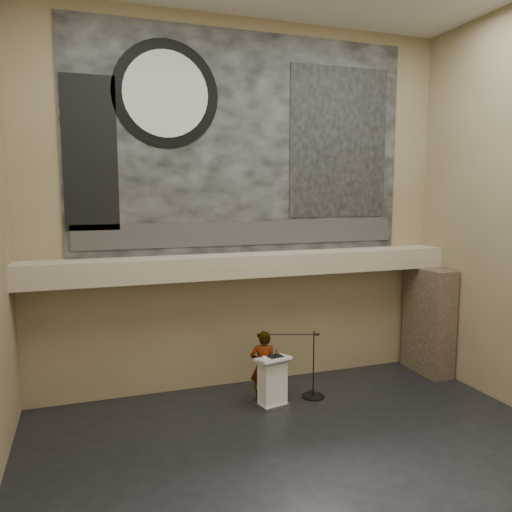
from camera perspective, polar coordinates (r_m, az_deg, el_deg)
name	(u,v)px	position (r m, az deg, el deg)	size (l,w,h in m)	color
floor	(317,466)	(9.23, 7.00, -22.68)	(10.00, 10.00, 0.00)	black
wall_back	(245,207)	(11.72, -1.28, 5.57)	(10.00, 0.02, 8.50)	#837453
soffit	(250,265)	(11.46, -0.65, -1.00)	(10.00, 0.80, 0.50)	tan
sprinkler_left	(182,281)	(11.06, -8.47, -2.85)	(0.04, 0.04, 0.06)	#B2893D
sprinkler_right	(325,273)	(12.18, 7.95, -1.90)	(0.04, 0.04, 0.06)	#B2893D
banner	(245,144)	(11.74, -1.25, 12.66)	(8.00, 0.05, 5.00)	black
banner_text_strip	(246,233)	(11.69, -1.16, 2.62)	(7.76, 0.02, 0.55)	#2D2D2D
banner_clock_rim	(166,94)	(11.43, -10.27, 17.76)	(2.30, 2.30, 0.02)	black
banner_clock_face	(166,94)	(11.41, -10.25, 17.78)	(1.84, 1.84, 0.02)	silver
banner_building_print	(339,143)	(12.65, 9.48, 12.63)	(2.60, 0.02, 3.60)	black
banner_brick_print	(90,154)	(11.12, -18.43, 11.03)	(1.10, 0.02, 3.20)	black
stone_pier	(429,320)	(13.58, 19.12, -6.97)	(0.60, 1.40, 2.70)	#413328
lectern	(272,382)	(11.07, 1.89, -14.16)	(0.77, 0.62, 1.13)	silver
binder	(275,357)	(10.87, 2.24, -11.42)	(0.29, 0.23, 0.04)	black
papers	(268,358)	(10.82, 1.39, -11.59)	(0.21, 0.29, 0.01)	white
speaker_person	(263,366)	(11.24, 0.84, -12.48)	(0.58, 0.38, 1.60)	silver
mic_stand	(311,387)	(11.72, 6.31, -14.63)	(1.47, 0.66, 1.54)	black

